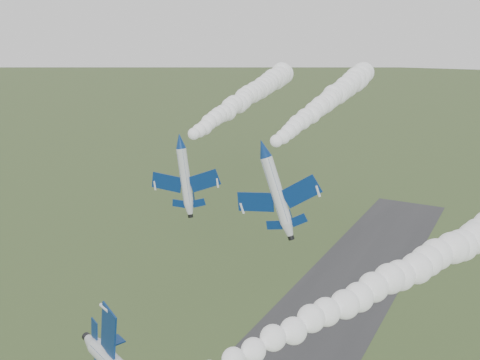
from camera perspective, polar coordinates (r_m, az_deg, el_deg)
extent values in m
cube|color=navy|center=(45.28, -9.04, -18.35)|extent=(1.22, 2.45, 4.88)
cube|color=navy|center=(47.51, -4.86, -18.56)|extent=(0.59, 1.14, 2.12)
cylinder|color=silver|center=(75.14, -6.41, 4.17)|extent=(3.37, 8.21, 1.59)
cone|color=navy|center=(70.55, -7.94, 3.38)|extent=(2.03, 2.41, 1.59)
cone|color=silver|center=(79.61, -5.11, 4.84)|extent=(1.94, 2.04, 1.59)
cylinder|color=black|center=(80.49, -4.87, 4.96)|extent=(0.92, 0.74, 0.81)
ellipsoid|color=black|center=(73.18, -7.07, 4.27)|extent=(1.66, 2.93, 1.06)
cube|color=navy|center=(77.01, -8.16, 4.03)|extent=(4.80, 3.23, 0.64)
cube|color=navy|center=(74.80, -4.15, 4.32)|extent=(4.80, 3.23, 0.64)
cube|color=navy|center=(79.40, -6.36, 4.65)|extent=(2.10, 1.46, 0.31)
cube|color=navy|center=(78.26, -4.28, 4.80)|extent=(2.10, 1.46, 0.31)
cube|color=navy|center=(78.44, -5.51, 5.59)|extent=(0.69, 1.57, 2.11)
cylinder|color=silver|center=(69.38, 2.51, 3.38)|extent=(3.31, 9.33, 2.07)
cone|color=navy|center=(64.06, 0.90, 2.37)|extent=(2.38, 2.65, 2.07)
cone|color=silver|center=(74.56, 3.85, 4.20)|extent=(2.32, 2.22, 2.07)
cylinder|color=black|center=(75.59, 4.09, 4.35)|extent=(1.13, 0.79, 1.05)
ellipsoid|color=black|center=(67.14, 1.73, 3.48)|extent=(1.80, 3.29, 1.38)
cube|color=navy|center=(71.41, 0.40, 2.75)|extent=(5.10, 3.25, 1.75)
cube|color=navy|center=(69.13, 5.23, 4.04)|extent=(5.10, 3.25, 1.75)
cube|color=navy|center=(74.24, 2.40, 3.73)|extent=(2.24, 1.47, 0.80)
cube|color=navy|center=(73.08, 4.87, 4.40)|extent=(2.24, 1.47, 0.80)
cube|color=navy|center=(73.28, 3.24, 5.08)|extent=(1.12, 1.85, 2.31)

